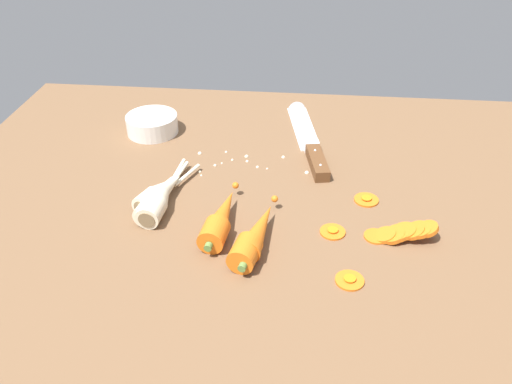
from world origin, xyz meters
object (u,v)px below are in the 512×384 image
Objects in this scene: chefs_knife at (307,135)px; whole_carrot_second at (256,236)px; parsnip_mid_right at (159,197)px; parsnip_mid_left at (161,192)px; carrot_slice_stray_mid at (350,279)px; whole_carrot at (221,219)px; carrot_slice_stray_near at (333,231)px; parsnip_front at (160,197)px; prep_bowl at (152,123)px; carrot_slice_stack at (401,233)px; carrot_slice_stray_far at (366,199)px.

chefs_knife is 1.86× the size of whole_carrot_second.
parsnip_mid_right is (-17.72, 8.93, -0.12)cm from whole_carrot_second.
carrot_slice_stray_mid is (31.98, -17.01, -1.62)cm from parsnip_mid_left.
carrot_slice_stray_mid is at bearing -26.77° from whole_carrot.
parsnip_mid_right is (-11.56, 5.16, -0.12)cm from whole_carrot.
whole_carrot is at bearing -24.07° from parsnip_mid_right.
chefs_knife is 43.76cm from carrot_slice_stray_mid.
parsnip_mid_left is 30.44cm from carrot_slice_stray_near.
parsnip_front and parsnip_mid_right have the same top height.
prep_bowl is at bearing 107.74° from parsnip_front.
prep_bowl is at bearing 107.42° from parsnip_mid_right.
parsnip_mid_right is 40.87cm from carrot_slice_stack.
carrot_slice_stack reaches higher than carrot_slice_stray_far.
whole_carrot is 29.04cm from carrot_slice_stack.
parsnip_mid_right is (-24.99, -27.75, 1.33)cm from chefs_knife.
prep_bowl is (-8.41, 26.82, 0.17)cm from parsnip_mid_right.
carrot_slice_stray_mid is 0.39× the size of prep_bowl.
carrot_slice_stack is (40.58, -4.81, -0.79)cm from parsnip_mid_right.
parsnip_mid_right reaches higher than chefs_knife.
whole_carrot is at bearing -156.88° from carrot_slice_stray_far.
prep_bowl reaches higher than carrot_slice_stray_near.
parsnip_front is 36.22cm from carrot_slice_stray_far.
parsnip_mid_right is 28.11cm from prep_bowl.
parsnip_front is (-17.59, 9.03, -0.12)cm from whole_carrot_second.
whole_carrot_second is 12.99cm from carrot_slice_stray_near.
parsnip_mid_right is (-0.13, -0.11, 0.00)cm from parsnip_front.
parsnip_mid_right is at bearing 171.56° from carrot_slice_stray_near.
parsnip_mid_left is 3.91× the size of carrot_slice_stray_far.
carrot_slice_stack is 58.33cm from prep_bowl.
carrot_slice_stray_near is at bearing -11.34° from parsnip_mid_left.
carrot_slice_stray_near is (29.80, -5.97, -1.62)cm from parsnip_mid_left.
carrot_slice_stray_far is (35.95, 5.25, -1.62)cm from parsnip_mid_right.
carrot_slice_stray_far is at bearing 79.09° from carrot_slice_stray_mid.
whole_carrot_second is at bearing -159.48° from carrot_slice_stray_near.
chefs_knife is at bearing 48.04° from parsnip_front.
parsnip_mid_left is 36.20cm from carrot_slice_stray_far.
parsnip_front is at bearing 153.94° from carrot_slice_stray_mid.
carrot_slice_stray_far is at bearing 37.87° from whole_carrot_second.
whole_carrot_second is 19.84cm from parsnip_mid_right.
parsnip_mid_left reaches higher than carrot_slice_stray_far.
parsnip_mid_right is (0.03, -1.56, -0.00)cm from parsnip_mid_left.
carrot_slice_stray_far is (24.39, 10.41, -1.74)cm from whole_carrot.
carrot_slice_stray_mid is at bearing -100.91° from carrot_slice_stray_far.
parsnip_mid_right is at bearing -171.70° from carrot_slice_stray_far.
parsnip_mid_right reaches higher than carrot_slice_stack.
carrot_slice_stack is 11.10cm from carrot_slice_stray_far.
carrot_slice_stray_mid is (31.96, -15.46, -1.62)cm from parsnip_mid_right.
chefs_knife is at bearing 1.58° from prep_bowl.
chefs_knife is at bearing 78.79° from whole_carrot_second.
carrot_slice_stray_mid is (20.40, -10.29, -1.74)cm from whole_carrot.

